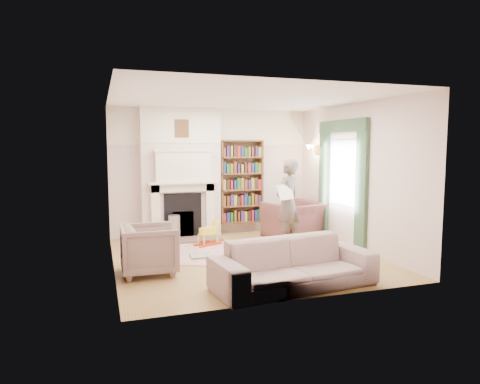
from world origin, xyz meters
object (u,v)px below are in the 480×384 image
object	(u,v)px
bookcase	(241,182)
man_reading	(288,202)
coffee_table	(305,250)
paraffin_heater	(174,228)
armchair_reading	(295,220)
rocking_horse	(208,233)
sofa	(294,264)
armchair_left	(149,249)

from	to	relation	value
bookcase	man_reading	size ratio (longest dim) A/B	1.07
bookcase	coffee_table	xyz separation A→B (m)	(0.20, -2.83, -0.95)
coffee_table	paraffin_heater	world-z (taller)	paraffin_heater
armchair_reading	rocking_horse	bearing A→B (deg)	-12.00
bookcase	sofa	size ratio (longest dim) A/B	0.80
coffee_table	paraffin_heater	distance (m)	3.00
sofa	armchair_reading	bearing A→B (deg)	57.88
sofa	coffee_table	distance (m)	1.29
paraffin_heater	armchair_left	bearing A→B (deg)	-109.27
bookcase	rocking_horse	xyz separation A→B (m)	(-1.05, -1.05, -0.93)
armchair_left	sofa	xyz separation A→B (m)	(1.86, -1.30, -0.05)
man_reading	coffee_table	xyz separation A→B (m)	(-0.30, -1.38, -0.64)
bookcase	paraffin_heater	distance (m)	1.91
sofa	paraffin_heater	size ratio (longest dim) A/B	4.20
paraffin_heater	armchair_reading	bearing A→B (deg)	-8.89
armchair_left	rocking_horse	distance (m)	2.04
rocking_horse	paraffin_heater	bearing A→B (deg)	109.27
armchair_left	rocking_horse	size ratio (longest dim) A/B	1.51
armchair_left	sofa	world-z (taller)	armchair_left
man_reading	armchair_left	bearing A→B (deg)	-7.67
bookcase	rocking_horse	bearing A→B (deg)	-135.16
armchair_reading	sofa	world-z (taller)	armchair_reading
bookcase	armchair_left	bearing A→B (deg)	-132.45
man_reading	paraffin_heater	xyz separation A→B (m)	(-2.12, 1.00, -0.59)
armchair_reading	rocking_horse	distance (m)	2.02
armchair_left	bookcase	bearing A→B (deg)	-42.16
bookcase	man_reading	bearing A→B (deg)	-70.90
bookcase	armchair_left	distance (m)	3.61
coffee_table	rocking_horse	size ratio (longest dim) A/B	1.25
armchair_reading	coffee_table	bearing A→B (deg)	51.42
sofa	rocking_horse	xyz separation A→B (m)	(-0.53, 2.85, -0.09)
coffee_table	rocking_horse	bearing A→B (deg)	146.48
man_reading	coffee_table	bearing A→B (deg)	48.13
armchair_left	sofa	distance (m)	2.26
man_reading	rocking_horse	distance (m)	1.72
coffee_table	man_reading	bearing A→B (deg)	99.00
sofa	rocking_horse	distance (m)	2.90
armchair_left	sofa	size ratio (longest dim) A/B	0.37
sofa	man_reading	world-z (taller)	man_reading
armchair_reading	rocking_horse	world-z (taller)	armchair_reading
armchair_reading	paraffin_heater	size ratio (longest dim) A/B	2.14
man_reading	sofa	bearing A→B (deg)	37.92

